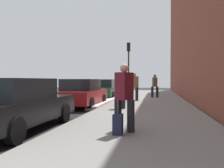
# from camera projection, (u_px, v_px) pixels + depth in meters

# --- Properties ---
(ground_plane) EXTENTS (56.00, 56.00, 0.00)m
(ground_plane) POSITION_uv_depth(u_px,v_px,m) (104.00, 100.00, 17.15)
(ground_plane) COLOR black
(sidewalk) EXTENTS (28.00, 4.60, 0.15)m
(sidewalk) POSITION_uv_depth(u_px,v_px,m) (150.00, 100.00, 16.55)
(sidewalk) COLOR gray
(sidewalk) RESTS_ON ground
(lane_stripe_centre) EXTENTS (28.00, 0.14, 0.01)m
(lane_stripe_centre) POSITION_uv_depth(u_px,v_px,m) (63.00, 99.00, 17.73)
(lane_stripe_centre) COLOR gold
(lane_stripe_centre) RESTS_ON ground
(snow_bank_curb) EXTENTS (7.33, 0.56, 0.22)m
(snow_bank_curb) POSITION_uv_depth(u_px,v_px,m) (107.00, 102.00, 14.64)
(snow_bank_curb) COLOR white
(snow_bank_curb) RESTS_ON ground
(parked_car_black) EXTENTS (4.71, 1.92, 1.51)m
(parked_car_black) POSITION_uv_depth(u_px,v_px,m) (16.00, 104.00, 6.78)
(parked_car_black) COLOR black
(parked_car_black) RESTS_ON ground
(parked_car_red) EXTENTS (4.29, 1.92, 1.51)m
(parked_car_red) POSITION_uv_depth(u_px,v_px,m) (82.00, 93.00, 12.69)
(parked_car_red) COLOR black
(parked_car_red) RESTS_ON ground
(parked_car_green) EXTENTS (4.47, 1.93, 1.51)m
(parked_car_green) POSITION_uv_depth(u_px,v_px,m) (104.00, 89.00, 18.29)
(parked_car_green) COLOR black
(parked_car_green) RESTS_ON ground
(pedestrian_brown_coat) EXTENTS (0.52, 0.56, 1.73)m
(pedestrian_brown_coat) POSITION_uv_depth(u_px,v_px,m) (155.00, 85.00, 17.77)
(pedestrian_brown_coat) COLOR black
(pedestrian_brown_coat) RESTS_ON sidewalk
(pedestrian_tan_coat) EXTENTS (0.57, 0.52, 1.78)m
(pedestrian_tan_coat) POSITION_uv_depth(u_px,v_px,m) (134.00, 86.00, 15.10)
(pedestrian_tan_coat) COLOR black
(pedestrian_tan_coat) RESTS_ON sidewalk
(pedestrian_burgundy_coat) EXTENTS (0.55, 0.54, 1.73)m
(pedestrian_burgundy_coat) POSITION_uv_depth(u_px,v_px,m) (124.00, 95.00, 6.02)
(pedestrian_burgundy_coat) COLOR black
(pedestrian_burgundy_coat) RESTS_ON sidewalk
(pedestrian_olive_coat) EXTENTS (0.49, 0.52, 1.64)m
(pedestrian_olive_coat) POSITION_uv_depth(u_px,v_px,m) (122.00, 89.00, 11.00)
(pedestrian_olive_coat) COLOR black
(pedestrian_olive_coat) RESTS_ON sidewalk
(traffic_light_pole) EXTENTS (0.35, 0.26, 4.38)m
(traffic_light_pole) POSITION_uv_depth(u_px,v_px,m) (129.00, 60.00, 19.40)
(traffic_light_pole) COLOR #2D2D19
(traffic_light_pole) RESTS_ON sidewalk
(rolling_suitcase) EXTENTS (0.34, 0.22, 0.85)m
(rolling_suitcase) POSITION_uv_depth(u_px,v_px,m) (118.00, 124.00, 5.69)
(rolling_suitcase) COLOR #191E38
(rolling_suitcase) RESTS_ON sidewalk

